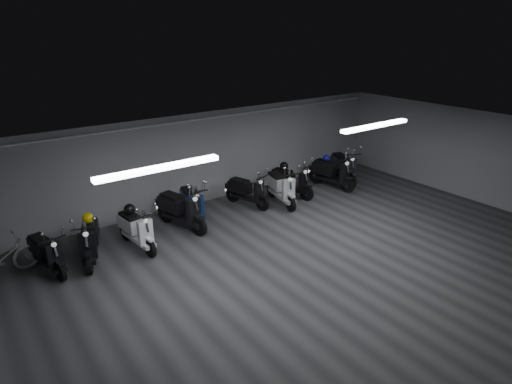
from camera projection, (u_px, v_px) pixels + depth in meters
floor at (311, 270)px, 9.65m from camera, size 14.00×10.00×0.01m
ceiling at (318, 150)px, 8.62m from camera, size 14.00×10.00×0.01m
back_wall at (200, 159)px, 12.91m from camera, size 14.00×0.01×2.80m
right_wall at (483, 158)px, 12.97m from camera, size 0.01×10.00×2.80m
fluor_strip_left at (160, 168)px, 7.76m from camera, size 2.40×0.18×0.08m
fluor_strip_right at (375, 126)px, 11.04m from camera, size 2.40×0.18×0.08m
conduit at (200, 119)px, 12.40m from camera, size 13.60×0.05×0.05m
scooter_0 at (46, 247)px, 9.37m from camera, size 0.91×1.75×1.24m
scooter_1 at (89, 234)px, 9.83m from camera, size 1.19×1.92×1.36m
scooter_2 at (136, 224)px, 10.37m from camera, size 0.82×1.85×1.34m
scooter_3 at (181, 203)px, 11.35m from camera, size 1.17×2.10×1.48m
scooter_4 at (192, 199)px, 11.79m from camera, size 1.01×1.96×1.39m
scooter_5 at (247, 186)px, 12.85m from camera, size 1.06×1.83×1.29m
scooter_6 at (281, 182)px, 13.00m from camera, size 1.01×2.00×1.42m
scooter_7 at (291, 176)px, 13.58m from camera, size 1.16×1.93×1.36m
scooter_8 at (332, 168)px, 14.31m from camera, size 0.98×2.01×1.43m
scooter_9 at (344, 162)px, 14.89m from camera, size 1.28×2.04×1.44m
helmet_0 at (129, 209)px, 10.43m from camera, size 0.28×0.28×0.28m
helmet_1 at (284, 166)px, 13.61m from camera, size 0.27×0.27×0.27m
helmet_2 at (88, 218)px, 9.95m from camera, size 0.26×0.26×0.26m
helmet_3 at (326, 158)px, 14.37m from camera, size 0.23×0.23×0.23m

